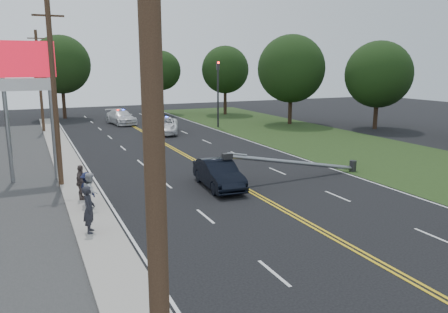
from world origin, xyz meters
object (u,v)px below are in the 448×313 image
bystander_b (91,191)px  utility_pole_far (40,81)px  pylon_sign (26,77)px  traffic_signal (218,88)px  emergency_a (164,125)px  utility_pole_near (156,192)px  bystander_c (88,189)px  crashed_sedan (219,174)px  fallen_streetlight (302,163)px  bystander_d (81,182)px  utility_pole_mid (54,95)px  bystander_a (89,209)px  emergency_b (121,117)px

bystander_b → utility_pole_far: bearing=18.3°
pylon_sign → traffic_signal: bearing=40.4°
traffic_signal → emergency_a: traffic_signal is taller
utility_pole_near → bystander_c: utility_pole_near is taller
crashed_sedan → emergency_a: 20.29m
pylon_sign → bystander_c: 8.59m
fallen_streetlight → bystander_b: bearing=-174.3°
utility_pole_near → bystander_d: bearing=87.6°
emergency_a → bystander_d: size_ratio=3.29×
pylon_sign → utility_pole_near: (1.30, -22.00, -0.91)m
pylon_sign → bystander_d: size_ratio=4.59×
pylon_sign → utility_pole_mid: utility_pole_mid is taller
fallen_streetlight → bystander_c: 12.53m
emergency_a → bystander_b: bystander_b is taller
emergency_a → crashed_sedan: bearing=-79.7°
emergency_a → bystander_d: bearing=-98.9°
utility_pole_near → bystander_a: utility_pole_near is taller
utility_pole_mid → emergency_b: size_ratio=1.81×
traffic_signal → bystander_a: (-17.01, -26.12, -3.13)m
crashed_sedan → bystander_a: bearing=-146.6°
fallen_streetlight → emergency_b: 29.32m
emergency_b → bystander_d: (-7.66, -28.30, 0.19)m
emergency_b → bystander_a: bearing=-111.6°
crashed_sedan → bystander_d: (-7.25, 0.49, 0.22)m
crashed_sedan → bystander_b: 7.16m
utility_pole_near → utility_pole_far: same height
bystander_d → crashed_sedan: bearing=-68.7°
utility_pole_far → emergency_b: size_ratio=1.81×
fallen_streetlight → crashed_sedan: size_ratio=1.99×
bystander_c → traffic_signal: bearing=-59.1°
traffic_signal → crashed_sedan: bearing=-113.5°
bystander_c → utility_pole_mid: bearing=-12.1°
emergency_b → emergency_a: bearing=-82.3°
traffic_signal → bystander_c: bearing=-126.4°
emergency_a → utility_pole_mid: bearing=-105.3°
bystander_c → emergency_b: bearing=-37.1°
bystander_b → bystander_d: bearing=23.3°
pylon_sign → bystander_a: 11.39m
crashed_sedan → emergency_b: (0.41, 28.79, 0.03)m
bystander_c → emergency_a: bearing=-48.4°
utility_pole_far → crashed_sedan: utility_pole_far is taller
bystander_d → utility_pole_near: bearing=-157.3°
fallen_streetlight → emergency_a: size_ratio=1.63×
fallen_streetlight → emergency_a: fallen_streetlight is taller
pylon_sign → utility_pole_near: 22.06m
crashed_sedan → utility_pole_mid: bearing=157.9°
utility_pole_near → emergency_b: utility_pole_near is taller
traffic_signal → fallen_streetlight: (-4.11, -22.00, -3.29)m
utility_pole_mid → crashed_sedan: utility_pole_mid is taller
pylon_sign → traffic_signal: (18.80, 16.00, -1.79)m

